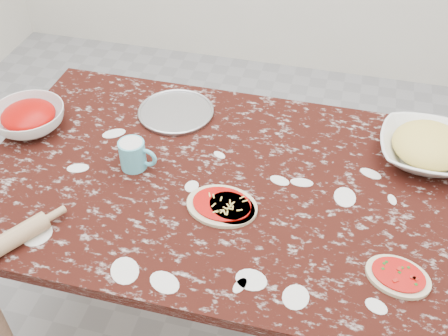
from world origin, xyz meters
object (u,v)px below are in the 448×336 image
at_px(cheese_bowl, 427,150).
at_px(sauce_bowl, 29,119).
at_px(flour_mug, 134,154).
at_px(rolling_pin, 2,245).
at_px(worktable, 224,198).
at_px(pizza_tray, 176,112).

bearing_deg(cheese_bowl, sauce_bowl, -172.81).
relative_size(flour_mug, rolling_pin, 0.47).
height_order(sauce_bowl, cheese_bowl, sauce_bowl).
bearing_deg(worktable, sauce_bowl, 172.84).
bearing_deg(flour_mug, sauce_bowl, 166.62).
bearing_deg(worktable, pizza_tray, 130.82).
relative_size(worktable, cheese_bowl, 5.02).
bearing_deg(flour_mug, pizza_tray, 83.20).
height_order(worktable, rolling_pin, rolling_pin).
height_order(pizza_tray, sauce_bowl, sauce_bowl).
xyz_separation_m(worktable, cheese_bowl, (0.63, 0.27, 0.12)).
distance_m(sauce_bowl, flour_mug, 0.45).
bearing_deg(pizza_tray, flour_mug, -96.80).
bearing_deg(worktable, rolling_pin, -140.02).
height_order(worktable, sauce_bowl, sauce_bowl).
distance_m(pizza_tray, rolling_pin, 0.79).
xyz_separation_m(pizza_tray, rolling_pin, (-0.26, -0.74, 0.02)).
xyz_separation_m(cheese_bowl, rolling_pin, (-1.15, -0.71, -0.01)).
xyz_separation_m(pizza_tray, sauce_bowl, (-0.48, -0.21, 0.03)).
height_order(pizza_tray, flour_mug, flour_mug).
height_order(pizza_tray, cheese_bowl, cheese_bowl).
relative_size(worktable, flour_mug, 12.44).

